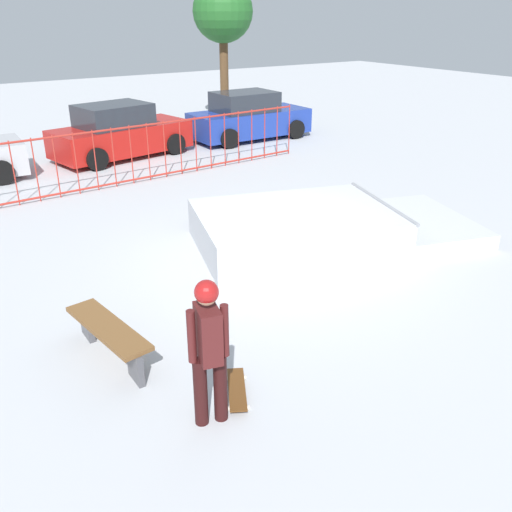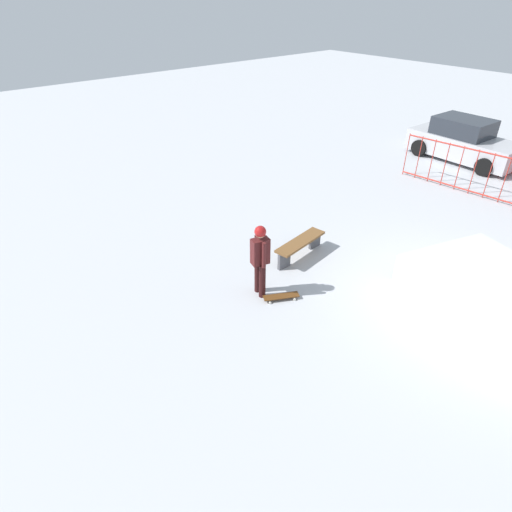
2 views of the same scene
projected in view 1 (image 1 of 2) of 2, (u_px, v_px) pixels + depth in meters
The scene contains 9 objects.
ground_plane at pixel (275, 263), 9.92m from camera, with size 60.00×60.00×0.00m, color #B7BABF.
skate_ramp at pixel (318, 228), 10.62m from camera, with size 5.92×4.04×0.74m.
skater at pixel (209, 343), 5.72m from camera, with size 0.43×0.42×1.73m.
skateboard at pixel (237, 389), 6.51m from camera, with size 0.55×0.80×0.09m.
perimeter_fence at pixel (140, 153), 14.23m from camera, with size 10.09×0.79×1.50m.
park_bench at pixel (108, 334), 7.09m from camera, with size 0.62×1.65×0.48m.
parked_car_red at pixel (120, 133), 16.65m from camera, with size 4.34×2.51×1.60m.
parked_car_blue at pixel (249, 118), 19.01m from camera, with size 4.11×1.94×1.60m.
distant_tree at pixel (223, 13), 20.37m from camera, with size 2.22×2.22×5.17m.
Camera 1 is at (-5.22, -7.34, 4.17)m, focal length 38.90 mm.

